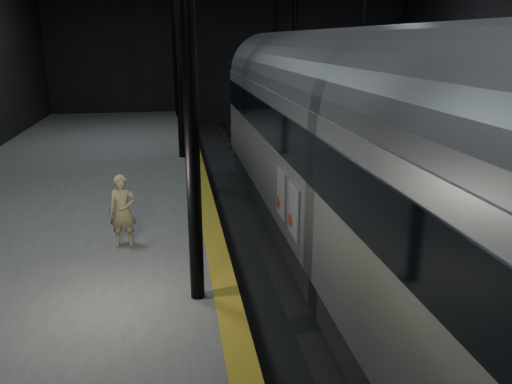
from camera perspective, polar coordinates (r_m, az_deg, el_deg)
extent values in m
plane|color=black|center=(14.43, 7.94, -6.42)|extent=(44.00, 44.00, 0.00)
cube|color=#4F4F4C|center=(14.05, -22.82, -6.11)|extent=(9.00, 43.80, 1.00)
cube|color=olive|center=(13.47, -5.23, -3.44)|extent=(0.50, 43.80, 0.01)
cube|color=#3F3328|center=(14.17, 5.17, -6.02)|extent=(0.08, 43.00, 0.14)
cube|color=#3F3328|center=(14.58, 10.68, -5.57)|extent=(0.08, 43.00, 0.14)
cube|color=black|center=(14.40, 7.95, -6.20)|extent=(2.40, 42.00, 0.12)
cylinder|color=black|center=(8.60, -7.85, 18.84)|extent=(0.26, 0.26, 10.00)
cylinder|color=black|center=(20.60, -9.03, 17.69)|extent=(0.26, 0.26, 10.00)
cylinder|color=black|center=(22.06, 12.12, 17.48)|extent=(0.26, 0.26, 10.00)
cylinder|color=black|center=(32.60, -9.34, 17.38)|extent=(0.26, 0.26, 10.00)
cylinder|color=black|center=(33.54, 4.39, 17.54)|extent=(0.26, 0.26, 10.00)
cube|color=#95989D|center=(12.14, 10.61, 2.83)|extent=(3.17, 21.83, 3.27)
cube|color=black|center=(12.80, 10.11, -6.11)|extent=(2.89, 21.39, 0.93)
cube|color=black|center=(11.98, 10.81, 6.37)|extent=(3.23, 21.50, 0.98)
cylinder|color=slate|center=(11.86, 11.05, 10.52)|extent=(3.10, 21.61, 3.10)
cube|color=black|center=(19.88, 2.83, 1.35)|extent=(1.96, 2.40, 0.38)
cube|color=silver|center=(10.87, 4.34, -2.22)|extent=(0.04, 0.82, 1.15)
cube|color=silver|center=(12.08, 2.88, -0.20)|extent=(0.04, 0.82, 1.15)
cylinder|color=#AD2515|center=(11.14, 3.97, -3.22)|extent=(0.03, 0.28, 0.28)
cylinder|color=#AD2515|center=(12.34, 2.58, -1.14)|extent=(0.03, 0.28, 0.28)
imported|color=tan|center=(12.11, -15.00, -2.07)|extent=(0.66, 0.46, 1.72)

